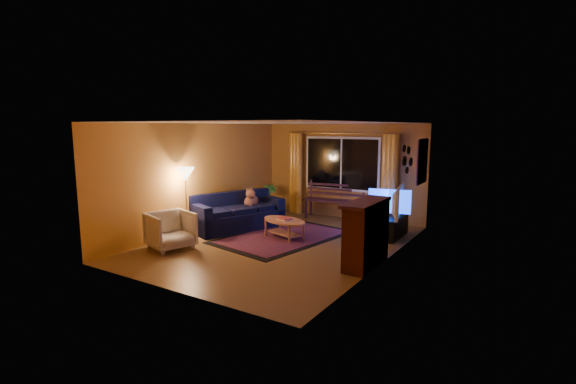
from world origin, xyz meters
The scene contains 22 objects.
floor centered at (0.00, 0.00, -0.01)m, with size 4.50×6.00×0.02m, color brown.
ceiling centered at (0.00, 0.00, 2.51)m, with size 4.50×6.00×0.02m, color white.
wall_back centered at (0.00, 3.01, 1.25)m, with size 4.50×0.02×2.50m, color #C17F34.
wall_left centered at (-2.26, 0.00, 1.25)m, with size 0.02×6.00×2.50m, color #C17F34.
wall_right centered at (2.26, 0.00, 1.25)m, with size 0.02×6.00×2.50m, color #C17F34.
window centered at (0.00, 2.94, 1.45)m, with size 2.00×0.02×1.30m, color black.
curtain_rod centered at (0.00, 2.90, 2.25)m, with size 0.03×0.03×3.20m, color #BF8C3F.
curtain_left centered at (-1.35, 2.88, 1.12)m, with size 0.36×0.36×2.24m, color orange.
curtain_right centered at (1.35, 2.88, 1.12)m, with size 0.36×0.36×2.24m, color orange.
bench centered at (-0.07, 2.72, 0.25)m, with size 1.64×0.48×0.49m, color #341522.
potted_plant centered at (-1.89, 2.31, 0.42)m, with size 0.47×0.47×0.83m, color #235B1E.
sofa centered at (-1.52, 0.48, 0.43)m, with size 0.91×2.13×0.86m, color black.
dog centered at (-1.47, 0.96, 0.64)m, with size 0.29×0.40×0.44m, color brown, non-canonical shape.
armchair centered at (-1.64, -1.49, 0.41)m, with size 0.80×0.75×0.83m, color #BDAFA2.
floor_lamp centered at (-2.00, -0.69, 0.78)m, with size 0.26×0.26×1.55m, color #BF8C3F.
rug centered at (-0.21, 0.44, 0.01)m, with size 1.90×3.00×0.02m, color maroon.
coffee_table centered at (-0.13, 0.36, 0.21)m, with size 1.15×1.15×0.42m, color #B26B4B.
tv_console centered at (1.84, 1.73, 0.23)m, with size 0.37×1.12×0.47m, color black.
television centered at (1.84, 1.73, 0.80)m, with size 1.15×0.15×0.66m, color black.
fireplace centered at (2.05, -0.40, 0.55)m, with size 0.40×1.20×1.10m, color maroon.
mirror_cluster centered at (2.21, 1.30, 1.80)m, with size 0.06×0.60×0.56m, color black, non-canonical shape.
painting centered at (2.22, 2.45, 1.65)m, with size 0.04×0.76×0.96m, color #C4641F.
Camera 1 is at (4.64, -7.09, 2.43)m, focal length 26.00 mm.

